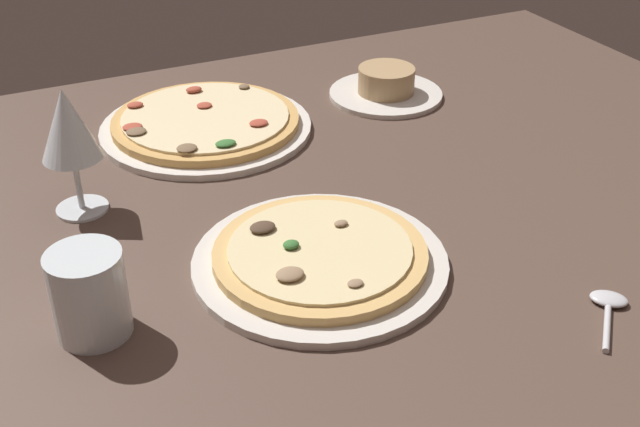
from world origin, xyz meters
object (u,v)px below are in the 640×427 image
pizza_side (206,124)px  ramekin_on_saucer (386,86)px  wine_glass_far (68,129)px  pizza_main (320,257)px  spoon (608,306)px  water_glass (90,300)px

pizza_side → ramekin_on_saucer: (31.08, -0.26, 0.59)cm
pizza_side → wine_glass_far: size_ratio=1.92×
pizza_main → wine_glass_far: (-22.06, 24.16, 10.27)cm
spoon → ramekin_on_saucer: bearing=83.9°
pizza_side → spoon: size_ratio=3.60×
ramekin_on_saucer → pizza_main: bearing=-128.1°
wine_glass_far → water_glass: 26.05cm
water_glass → spoon: water_glass is taller
pizza_main → water_glass: size_ratio=3.11×
pizza_main → pizza_side: size_ratio=0.92×
pizza_side → spoon: bearing=-67.5°
wine_glass_far → pizza_side: bearing=35.2°
pizza_side → water_glass: size_ratio=3.38×
pizza_side → wine_glass_far: 28.38cm
ramekin_on_saucer → water_glass: water_glass is taller
ramekin_on_saucer → spoon: size_ratio=2.11×
pizza_main → pizza_side: same height
pizza_main → ramekin_on_saucer: bearing=51.9°
pizza_main → water_glass: 25.81cm
ramekin_on_saucer → wine_glass_far: wine_glass_far is taller
spoon → pizza_main: bearing=140.1°
water_glass → spoon: bearing=-21.6°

